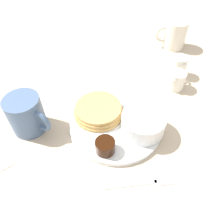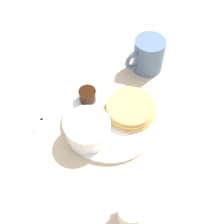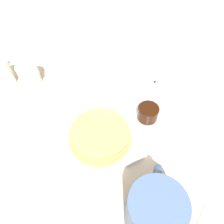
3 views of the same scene
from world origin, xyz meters
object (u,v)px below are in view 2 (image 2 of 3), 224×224
at_px(plate, 110,120).
at_px(coffee_mug, 148,55).
at_px(creamer_pitcher_near, 131,213).
at_px(fork, 45,114).
at_px(bowl, 88,129).

xyz_separation_m(plate, coffee_mug, (0.09, 0.20, 0.04)).
xyz_separation_m(creamer_pitcher_near, fork, (-0.23, 0.23, -0.03)).
height_order(plate, coffee_mug, coffee_mug).
height_order(plate, fork, plate).
distance_m(creamer_pitcher_near, fork, 0.33).
height_order(creamer_pitcher_near, fork, creamer_pitcher_near).
xyz_separation_m(plate, bowl, (-0.04, -0.05, 0.03)).
bearing_deg(coffee_mug, bowl, -117.98).
bearing_deg(fork, plate, -2.38).
distance_m(plate, creamer_pitcher_near, 0.24).
distance_m(plate, fork, 0.17).
bearing_deg(bowl, fork, 154.88).
relative_size(creamer_pitcher_near, fork, 0.47).
height_order(plate, creamer_pitcher_near, creamer_pitcher_near).
bearing_deg(creamer_pitcher_near, fork, 134.45).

